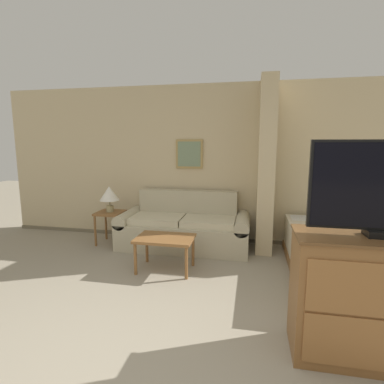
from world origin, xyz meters
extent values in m
cube|color=#CCB78E|center=(0.00, 3.47, 1.30)|extent=(7.18, 0.12, 2.60)
cube|color=#70644E|center=(0.00, 3.39, 0.03)|extent=(7.18, 0.02, 0.06)
cube|color=tan|center=(-0.23, 3.39, 1.47)|extent=(0.45, 0.02, 0.48)
cube|color=gray|center=(-0.23, 3.37, 1.47)|extent=(0.38, 0.01, 0.41)
cube|color=#CCB78E|center=(1.01, 3.10, 1.30)|extent=(0.24, 0.60, 2.60)
cube|color=#B7AD8E|center=(-0.23, 2.95, 0.20)|extent=(1.64, 0.84, 0.41)
cube|color=#B7AD8E|center=(-0.23, 3.27, 0.64)|extent=(1.64, 0.20, 0.47)
cube|color=#B7AD8E|center=(-1.15, 2.95, 0.20)|extent=(0.20, 0.84, 0.41)
cylinder|color=#B7AD8E|center=(-1.15, 2.95, 0.45)|extent=(0.22, 0.84, 0.22)
cube|color=#B7AD8E|center=(0.69, 2.95, 0.20)|extent=(0.20, 0.84, 0.41)
cylinder|color=#B7AD8E|center=(0.69, 2.95, 0.45)|extent=(0.22, 0.84, 0.22)
cube|color=beige|center=(-0.64, 2.90, 0.46)|extent=(0.80, 0.60, 0.10)
cube|color=beige|center=(0.18, 2.90, 0.46)|extent=(0.80, 0.60, 0.10)
cube|color=brown|center=(-0.27, 2.05, 0.43)|extent=(0.74, 0.50, 0.04)
cylinder|color=brown|center=(-0.60, 1.84, 0.21)|extent=(0.04, 0.04, 0.41)
cylinder|color=brown|center=(0.06, 1.84, 0.21)|extent=(0.04, 0.04, 0.41)
cylinder|color=brown|center=(-0.60, 2.26, 0.21)|extent=(0.04, 0.04, 0.41)
cylinder|color=brown|center=(0.06, 2.26, 0.21)|extent=(0.04, 0.04, 0.41)
cube|color=brown|center=(-1.46, 2.91, 0.52)|extent=(0.42, 0.42, 0.04)
cylinder|color=brown|center=(-1.64, 2.73, 0.25)|extent=(0.04, 0.04, 0.50)
cylinder|color=brown|center=(-1.28, 2.73, 0.25)|extent=(0.04, 0.04, 0.50)
cylinder|color=brown|center=(-1.64, 3.09, 0.25)|extent=(0.04, 0.04, 0.50)
cylinder|color=brown|center=(-1.28, 3.09, 0.25)|extent=(0.04, 0.04, 0.50)
cylinder|color=tan|center=(-1.46, 2.91, 0.59)|extent=(0.12, 0.12, 0.10)
cylinder|color=tan|center=(-1.46, 2.91, 0.68)|extent=(0.02, 0.02, 0.09)
cone|color=white|center=(-1.46, 2.91, 0.84)|extent=(0.32, 0.32, 0.23)
cube|color=brown|center=(1.75, 0.78, 0.48)|extent=(1.20, 0.47, 0.95)
cube|color=brown|center=(1.75, 0.78, 0.96)|extent=(1.22, 0.49, 0.02)
cube|color=black|center=(1.75, 0.78, 1.00)|extent=(0.24, 0.16, 0.05)
cube|color=brown|center=(2.06, 2.29, 0.05)|extent=(1.47, 2.11, 0.10)
cube|color=beige|center=(2.06, 2.29, 0.32)|extent=(1.43, 2.07, 0.43)
cube|color=white|center=(2.06, 3.11, 0.48)|extent=(1.31, 0.36, 0.10)
cube|color=#2D4733|center=(2.02, 2.38, 0.73)|extent=(0.26, 0.23, 0.39)
cube|color=#2D4733|center=(2.02, 2.25, 0.65)|extent=(0.20, 0.03, 0.17)
ellipsoid|color=#2D4733|center=(2.02, 2.38, 0.92)|extent=(0.25, 0.22, 0.09)
camera|label=1|loc=(0.81, -1.53, 1.64)|focal=28.00mm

